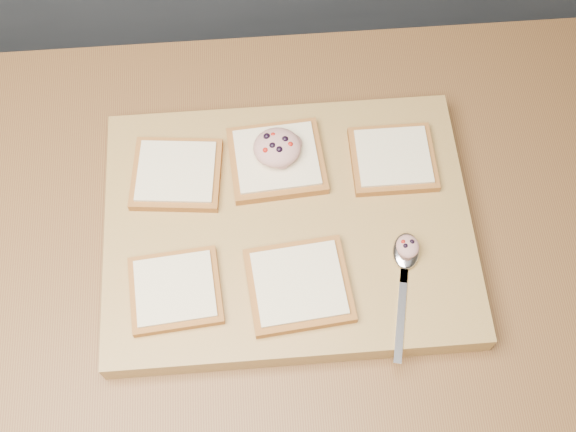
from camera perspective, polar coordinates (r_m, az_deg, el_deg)
name	(u,v)px	position (r m, az deg, el deg)	size (l,w,h in m)	color
ground	(291,399)	(1.87, 0.21, -14.23)	(4.00, 4.00, 0.00)	#515459
island_counter	(291,349)	(1.43, 0.27, -10.44)	(2.00, 0.80, 0.90)	slate
cutting_board	(288,227)	(1.01, 0.00, -0.86)	(0.50, 0.38, 0.04)	#A78447
bread_far_left	(177,174)	(1.03, -8.80, 3.33)	(0.13, 0.12, 0.02)	#A55E2A
bread_far_center	(277,160)	(1.03, -0.90, 4.45)	(0.14, 0.13, 0.02)	#A55E2A
bread_far_right	(393,159)	(1.04, 8.29, 4.51)	(0.12, 0.11, 0.02)	#A55E2A
bread_near_left	(175,290)	(0.95, -8.89, -5.81)	(0.12, 0.12, 0.02)	#A55E2A
bread_near_center	(299,285)	(0.94, 0.86, -5.48)	(0.14, 0.13, 0.02)	#A55E2A
tuna_salad_dollop	(277,147)	(1.01, -0.86, 5.45)	(0.07, 0.06, 0.03)	#D58F88
spoon	(405,260)	(0.97, 9.25, -3.45)	(0.06, 0.18, 0.01)	silver
spoon_salad	(408,246)	(0.96, 9.43, -2.37)	(0.03, 0.03, 0.02)	#D58F88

